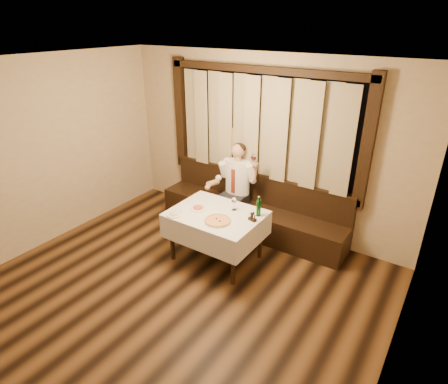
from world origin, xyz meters
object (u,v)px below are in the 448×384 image
Objects in this scene: dining_table at (216,219)px; pizza at (218,221)px; pasta_red at (198,207)px; seated_man at (235,181)px; cruet_caddy at (252,218)px; pasta_cream at (174,213)px; green_bottle at (259,207)px; banquette at (251,212)px.

pizza is (0.16, -0.20, 0.12)m from dining_table.
pasta_red is 0.97m from seated_man.
pizza is at bearing -127.59° from cruet_caddy.
pasta_red is 1.93× the size of cruet_caddy.
pasta_cream is 1.87× the size of cruet_caddy.
cruet_caddy is 1.16m from seated_man.
seated_man is (-0.80, 0.68, -0.04)m from green_bottle.
dining_table is (0.00, -1.02, 0.34)m from banquette.
banquette is at bearing 90.00° from dining_table.
pizza is 3.03× the size of cruet_caddy.
pasta_cream is (-0.45, -1.39, 0.48)m from banquette.
seated_man is at bearing 105.90° from dining_table.
banquette is 8.63× the size of pizza.
banquette is 1.20m from pasta_red.
banquette reaches higher than cruet_caddy.
pasta_red reaches higher than pizza.
green_bottle is at bearing 104.61° from cruet_caddy.
cruet_caddy is (0.82, 0.13, 0.01)m from pasta_red.
pizza is at bearing -129.13° from green_bottle.
pasta_cream is at bearing -140.53° from cruet_caddy.
cruet_caddy is at bearing -46.66° from seated_man.
pasta_cream is at bearing -116.59° from pasta_red.
seated_man is (-0.27, -0.09, 0.53)m from banquette.
pizza is 1.56× the size of pasta_red.
pasta_red is (-0.29, -0.04, 0.14)m from dining_table.
pasta_cream reaches higher than pizza.
green_bottle reaches higher than cruet_caddy.
pasta_red is 1.03× the size of pasta_cream.
dining_table is 0.32m from pasta_red.
banquette is 1.31m from pizza.
pasta_red reaches higher than pasta_cream.
green_bottle is at bearing -40.34° from seated_man.
dining_table is 0.88× the size of seated_man.
green_bottle is at bearing -55.32° from banquette.
seated_man reaches higher than pasta_red.
banquette is at bearing 134.20° from cruet_caddy.
pasta_red is at bearing -156.48° from cruet_caddy.
green_bottle is 2.40× the size of cruet_caddy.
green_bottle is at bearing 19.91° from pasta_red.
seated_man is (0.02, 0.97, 0.05)m from pasta_red.
seated_man is at bearing -161.25° from banquette.
seated_man is at bearing 139.66° from green_bottle.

